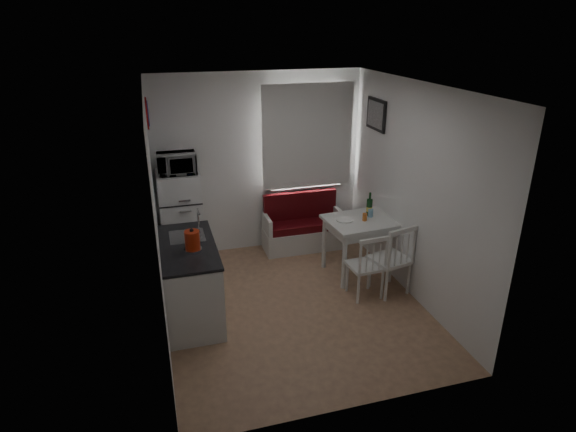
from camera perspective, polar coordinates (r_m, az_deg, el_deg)
name	(u,v)px	position (r m, az deg, el deg)	size (l,w,h in m)	color
floor	(294,305)	(5.97, 0.69, -10.50)	(3.00, 3.50, 0.02)	#92684D
ceiling	(295,86)	(5.06, 0.82, 15.11)	(3.00, 3.50, 0.02)	white
wall_back	(259,164)	(6.99, -3.42, 6.18)	(3.00, 0.02, 2.60)	white
wall_front	(358,281)	(3.90, 8.27, -7.67)	(3.00, 0.02, 2.60)	white
wall_left	(156,220)	(5.18, -15.36, -0.46)	(0.02, 3.50, 2.60)	white
wall_right	(414,193)	(5.96, 14.70, 2.63)	(0.02, 3.50, 2.60)	white
window	(306,139)	(7.06, 2.19, 9.09)	(1.22, 0.06, 1.47)	silver
curtain	(308,137)	(6.98, 2.37, 9.36)	(1.35, 0.02, 1.50)	white
kitchen_counter	(190,280)	(5.69, -11.51, -7.43)	(0.62, 1.32, 1.16)	silver
wall_sign	(148,113)	(6.35, -16.29, 11.59)	(0.40, 0.40, 0.03)	#193898
picture_frame	(376,114)	(6.70, 10.39, 11.75)	(0.04, 0.52, 0.42)	black
bench	(303,230)	(7.26, 1.73, -1.73)	(1.18, 0.45, 0.84)	silver
dining_table	(366,225)	(6.48, 9.22, -1.05)	(1.10, 0.81, 0.78)	silver
chair_left	(369,260)	(5.92, 9.58, -5.20)	(0.43, 0.41, 0.46)	silver
chair_right	(395,253)	(6.03, 12.51, -4.35)	(0.53, 0.52, 0.51)	silver
fridge	(182,221)	(6.71, -12.49, -0.57)	(0.55, 0.55, 1.37)	white
microwave	(177,164)	(6.40, -13.07, 6.08)	(0.49, 0.33, 0.27)	white
kettle	(192,240)	(5.27, -11.27, -2.85)	(0.19, 0.19, 0.26)	#B6280E
wine_bottle	(370,204)	(6.51, 9.64, 1.39)	(0.08, 0.08, 0.32)	#123A18
drinking_glass_orange	(365,217)	(6.37, 9.08, -0.12)	(0.06, 0.06, 0.10)	#CF6622
drinking_glass_blue	(371,213)	(6.50, 9.75, 0.36)	(0.07, 0.07, 0.11)	#6D9FBA
plate	(345,220)	(6.35, 6.74, -0.48)	(0.22, 0.22, 0.02)	white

